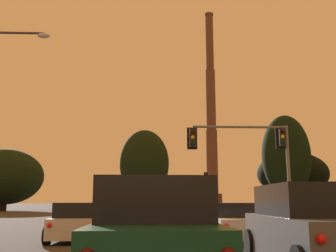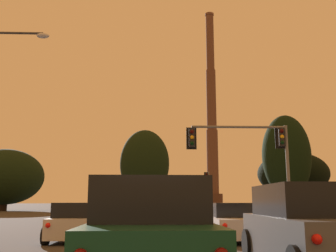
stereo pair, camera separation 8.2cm
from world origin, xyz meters
name	(u,v)px [view 2 (the right image)]	position (x,y,z in m)	size (l,w,h in m)	color
suv_right_lane_second	(309,228)	(3.27, 8.56, 0.90)	(2.19, 4.94, 1.86)	#4C4F54
suv_center_lane_second	(150,236)	(-0.21, 6.76, 0.90)	(2.18, 4.94, 1.86)	#0F3823
hatchback_left_lane_front	(78,223)	(-3.06, 15.51, 0.66)	(1.93, 4.12, 1.44)	silver
sedan_right_lane_front	(234,222)	(3.02, 15.57, 0.67)	(2.10, 4.75, 1.43)	silver
traffic_light_far_right	(208,186)	(6.97, 51.86, 3.53)	(0.78, 0.50, 5.36)	slate
traffic_light_overhead_right	(253,149)	(5.39, 21.40, 4.39)	(5.84, 0.50, 5.71)	slate
smokestack	(212,127)	(17.80, 119.33, 24.36)	(5.65, 5.65, 62.29)	#523427
treeline_far_right	(293,174)	(26.80, 75.14, 6.69)	(13.66, 12.29, 10.90)	black
treeline_left_mid	(145,164)	(-1.69, 64.73, 7.61)	(8.13, 7.32, 13.22)	black
treeline_far_left	(5,177)	(-24.02, 64.08, 5.38)	(12.20, 10.98, 9.81)	black
treeline_center_left	(286,156)	(22.12, 64.72, 8.96)	(8.12, 7.30, 15.94)	black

